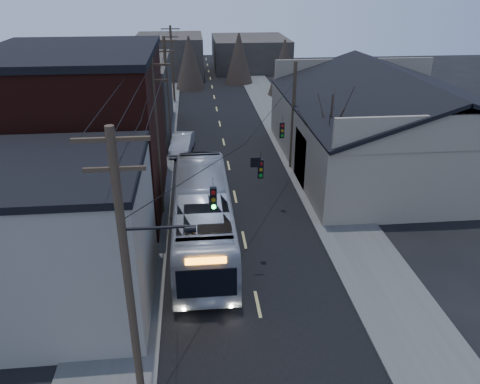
# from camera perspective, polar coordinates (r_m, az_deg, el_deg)

# --- Properties ---
(road_surface) EXTENTS (9.00, 110.00, 0.02)m
(road_surface) POSITION_cam_1_polar(r_m,az_deg,el_deg) (42.37, -1.83, 5.24)
(road_surface) COLOR black
(road_surface) RESTS_ON ground
(sidewalk_left) EXTENTS (4.00, 110.00, 0.12)m
(sidewalk_left) POSITION_cam_1_polar(r_m,az_deg,el_deg) (42.45, -10.65, 4.92)
(sidewalk_left) COLOR #474744
(sidewalk_left) RESTS_ON ground
(sidewalk_right) EXTENTS (4.00, 110.00, 0.12)m
(sidewalk_right) POSITION_cam_1_polar(r_m,az_deg,el_deg) (43.24, 6.83, 5.56)
(sidewalk_right) COLOR #474744
(sidewalk_right) RESTS_ON ground
(building_clapboard) EXTENTS (8.00, 8.00, 7.00)m
(building_clapboard) POSITION_cam_1_polar(r_m,az_deg,el_deg) (22.59, -21.41, -5.48)
(building_clapboard) COLOR gray
(building_clapboard) RESTS_ON ground
(building_brick) EXTENTS (10.00, 12.00, 10.00)m
(building_brick) POSITION_cam_1_polar(r_m,az_deg,el_deg) (32.07, -18.87, 6.76)
(building_brick) COLOR black
(building_brick) RESTS_ON ground
(building_left_far) EXTENTS (9.00, 14.00, 7.00)m
(building_left_far) POSITION_cam_1_polar(r_m,az_deg,el_deg) (47.55, -14.14, 11.09)
(building_left_far) COLOR #312C27
(building_left_far) RESTS_ON ground
(warehouse) EXTENTS (16.16, 20.60, 7.73)m
(warehouse) POSITION_cam_1_polar(r_m,az_deg,el_deg) (39.87, 17.78, 6.85)
(warehouse) COLOR gray
(warehouse) RESTS_ON ground
(building_far_left) EXTENTS (10.00, 12.00, 6.00)m
(building_far_left) POSITION_cam_1_polar(r_m,az_deg,el_deg) (75.72, -8.54, 16.11)
(building_far_left) COLOR #312C27
(building_far_left) RESTS_ON ground
(building_far_right) EXTENTS (12.00, 14.00, 5.00)m
(building_far_right) POSITION_cam_1_polar(r_m,az_deg,el_deg) (81.24, 1.20, 16.60)
(building_far_right) COLOR #312C27
(building_far_right) RESTS_ON ground
(bare_tree) EXTENTS (0.40, 0.40, 7.20)m
(bare_tree) POSITION_cam_1_polar(r_m,az_deg,el_deg) (32.95, 10.75, 5.57)
(bare_tree) COLOR black
(bare_tree) RESTS_ON ground
(utility_lines) EXTENTS (11.24, 45.28, 10.50)m
(utility_lines) POSITION_cam_1_polar(r_m,az_deg,el_deg) (35.21, -6.38, 9.42)
(utility_lines) COLOR #382B1E
(utility_lines) RESTS_ON ground
(bus) EXTENTS (3.14, 13.31, 3.71)m
(bus) POSITION_cam_1_polar(r_m,az_deg,el_deg) (26.72, -4.55, -2.87)
(bus) COLOR #B5B9C2
(bus) RESTS_ON ground
(parked_car) EXTENTS (2.29, 4.98, 1.58)m
(parked_car) POSITION_cam_1_polar(r_m,az_deg,el_deg) (41.81, -7.07, 5.92)
(parked_car) COLOR #979A9E
(parked_car) RESTS_ON ground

